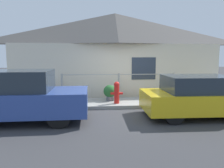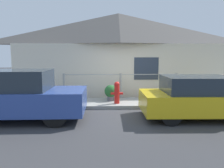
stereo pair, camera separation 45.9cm
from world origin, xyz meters
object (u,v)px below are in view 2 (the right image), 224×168
(fire_hydrant, at_px, (117,92))
(potted_plant_near_hydrant, at_px, (111,92))
(car_right, at_px, (200,97))
(car_left, at_px, (17,95))

(fire_hydrant, bearing_deg, potted_plant_near_hydrant, 112.04)
(car_right, relative_size, potted_plant_near_hydrant, 5.81)
(fire_hydrant, bearing_deg, car_left, -152.51)
(car_left, relative_size, car_right, 1.08)
(potted_plant_near_hydrant, bearing_deg, car_left, -143.24)
(car_left, distance_m, car_right, 5.62)
(car_left, xyz_separation_m, fire_hydrant, (3.12, 1.63, -0.18))
(car_left, bearing_deg, car_right, -0.40)
(car_right, distance_m, fire_hydrant, 2.98)
(car_right, bearing_deg, car_left, -178.68)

